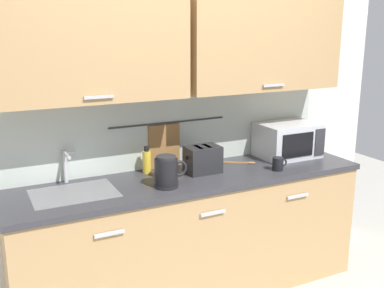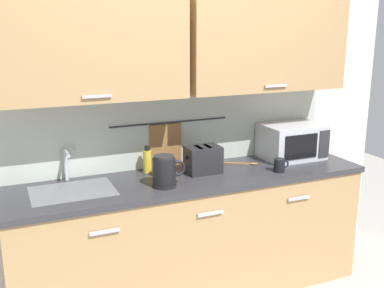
% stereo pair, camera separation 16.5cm
% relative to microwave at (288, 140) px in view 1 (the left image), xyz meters
% --- Properties ---
extents(counter_unit, '(2.53, 0.64, 0.90)m').
position_rel_microwave_xyz_m(counter_unit, '(-0.91, -0.11, -0.58)').
color(counter_unit, tan).
rests_on(counter_unit, ground).
extents(back_wall_assembly, '(3.70, 0.41, 2.50)m').
position_rel_microwave_xyz_m(back_wall_assembly, '(-0.90, 0.12, 0.49)').
color(back_wall_assembly, silver).
rests_on(back_wall_assembly, ground).
extents(sink_faucet, '(0.09, 0.17, 0.22)m').
position_rel_microwave_xyz_m(sink_faucet, '(-1.71, 0.12, 0.01)').
color(sink_faucet, '#B2B5BA').
rests_on(sink_faucet, counter_unit).
extents(microwave, '(0.46, 0.35, 0.27)m').
position_rel_microwave_xyz_m(microwave, '(0.00, 0.00, 0.00)').
color(microwave, silver).
rests_on(microwave, counter_unit).
extents(electric_kettle, '(0.23, 0.16, 0.21)m').
position_rel_microwave_xyz_m(electric_kettle, '(-1.15, -0.24, -0.03)').
color(electric_kettle, black).
rests_on(electric_kettle, counter_unit).
extents(dish_soap_bottle, '(0.06, 0.06, 0.20)m').
position_rel_microwave_xyz_m(dish_soap_bottle, '(-1.16, 0.09, -0.05)').
color(dish_soap_bottle, yellow).
rests_on(dish_soap_bottle, counter_unit).
extents(mug_near_sink, '(0.12, 0.08, 0.09)m').
position_rel_microwave_xyz_m(mug_near_sink, '(-1.10, -0.03, -0.09)').
color(mug_near_sink, silver).
rests_on(mug_near_sink, counter_unit).
extents(toaster, '(0.26, 0.17, 0.19)m').
position_rel_microwave_xyz_m(toaster, '(-0.80, -0.07, -0.04)').
color(toaster, '#232326').
rests_on(toaster, counter_unit).
extents(mug_by_kettle, '(0.12, 0.08, 0.09)m').
position_rel_microwave_xyz_m(mug_by_kettle, '(-0.29, -0.27, -0.09)').
color(mug_by_kettle, black).
rests_on(mug_by_kettle, counter_unit).
extents(wooden_spoon, '(0.25, 0.17, 0.01)m').
position_rel_microwave_xyz_m(wooden_spoon, '(-0.43, -0.01, -0.13)').
color(wooden_spoon, '#9E7042').
rests_on(wooden_spoon, counter_unit).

